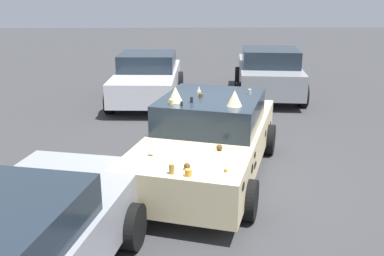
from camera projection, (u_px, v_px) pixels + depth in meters
ground_plane at (208, 175)px, 8.03m from camera, size 60.00×60.00×0.00m
art_car_decorated at (209, 138)px, 7.84m from camera, size 4.81×3.01×1.69m
parked_sedan_near_left at (269, 72)px, 13.55m from camera, size 4.19×2.34×1.50m
parked_sedan_row_back_far at (147, 78)px, 12.93m from camera, size 4.10×2.11×1.42m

